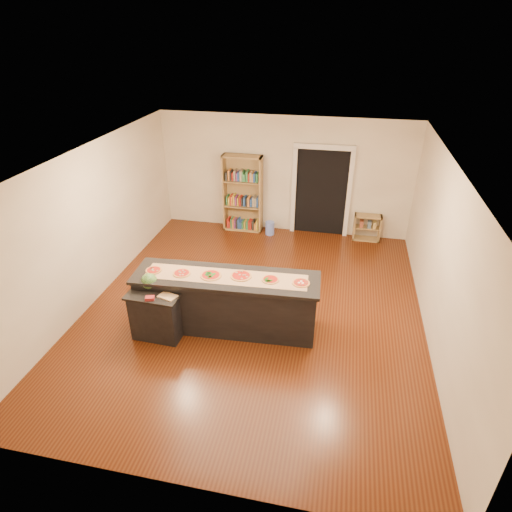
% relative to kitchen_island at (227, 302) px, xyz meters
% --- Properties ---
extents(room, '(6.00, 7.00, 2.80)m').
position_rel_kitchen_island_xyz_m(room, '(0.34, 0.59, 0.89)').
color(room, '#F1E5CB').
rests_on(room, ground).
extents(doorway, '(1.40, 0.09, 2.21)m').
position_rel_kitchen_island_xyz_m(doorway, '(1.24, 4.05, 0.69)').
color(doorway, black).
rests_on(doorway, room).
extents(kitchen_island, '(3.06, 0.83, 1.01)m').
position_rel_kitchen_island_xyz_m(kitchen_island, '(0.00, 0.00, 0.00)').
color(kitchen_island, black).
rests_on(kitchen_island, ground).
extents(side_counter, '(0.86, 0.63, 0.85)m').
position_rel_kitchen_island_xyz_m(side_counter, '(-1.06, -0.42, -0.08)').
color(side_counter, black).
rests_on(side_counter, ground).
extents(bookshelf, '(0.94, 0.34, 1.89)m').
position_rel_kitchen_island_xyz_m(bookshelf, '(-0.64, 3.87, 0.44)').
color(bookshelf, tan).
rests_on(bookshelf, ground).
extents(low_shelf, '(0.63, 0.27, 0.63)m').
position_rel_kitchen_island_xyz_m(low_shelf, '(2.39, 3.90, -0.19)').
color(low_shelf, tan).
rests_on(low_shelf, ground).
extents(waste_bin, '(0.22, 0.22, 0.32)m').
position_rel_kitchen_island_xyz_m(waste_bin, '(0.07, 3.72, -0.35)').
color(waste_bin, '#6986EA').
rests_on(waste_bin, ground).
extents(kraft_paper, '(2.67, 0.62, 0.00)m').
position_rel_kitchen_island_xyz_m(kraft_paper, '(0.00, -0.00, 0.50)').
color(kraft_paper, tan).
rests_on(kraft_paper, kitchen_island).
extents(watermelon, '(0.26, 0.26, 0.26)m').
position_rel_kitchen_island_xyz_m(watermelon, '(-1.18, -0.34, 0.47)').
color(watermelon, '#144214').
rests_on(watermelon, side_counter).
extents(cutting_board, '(0.32, 0.26, 0.02)m').
position_rel_kitchen_island_xyz_m(cutting_board, '(-0.81, -0.52, 0.35)').
color(cutting_board, tan).
rests_on(cutting_board, side_counter).
extents(package_red, '(0.16, 0.13, 0.05)m').
position_rel_kitchen_island_xyz_m(package_red, '(-1.05, -0.65, 0.36)').
color(package_red, maroon).
rests_on(package_red, side_counter).
extents(package_teal, '(0.13, 0.13, 0.05)m').
position_rel_kitchen_island_xyz_m(package_teal, '(-0.71, -0.28, 0.36)').
color(package_teal, '#195966').
rests_on(package_teal, side_counter).
extents(pizza_a, '(0.28, 0.28, 0.02)m').
position_rel_kitchen_island_xyz_m(pizza_a, '(-1.22, -0.07, 0.51)').
color(pizza_a, tan).
rests_on(pizza_a, kitchen_island).
extents(pizza_b, '(0.31, 0.31, 0.02)m').
position_rel_kitchen_island_xyz_m(pizza_b, '(-0.73, -0.07, 0.51)').
color(pizza_b, tan).
rests_on(pizza_b, kitchen_island).
extents(pizza_c, '(0.36, 0.36, 0.02)m').
position_rel_kitchen_island_xyz_m(pizza_c, '(-0.24, -0.03, 0.51)').
color(pizza_c, tan).
rests_on(pizza_c, kitchen_island).
extents(pizza_d, '(0.34, 0.34, 0.02)m').
position_rel_kitchen_island_xyz_m(pizza_d, '(0.24, 0.05, 0.51)').
color(pizza_d, tan).
rests_on(pizza_d, kitchen_island).
extents(pizza_e, '(0.28, 0.28, 0.02)m').
position_rel_kitchen_island_xyz_m(pizza_e, '(0.73, 0.04, 0.51)').
color(pizza_e, tan).
rests_on(pizza_e, kitchen_island).
extents(pizza_f, '(0.28, 0.28, 0.02)m').
position_rel_kitchen_island_xyz_m(pizza_f, '(1.22, 0.04, 0.51)').
color(pizza_f, tan).
rests_on(pizza_f, kitchen_island).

